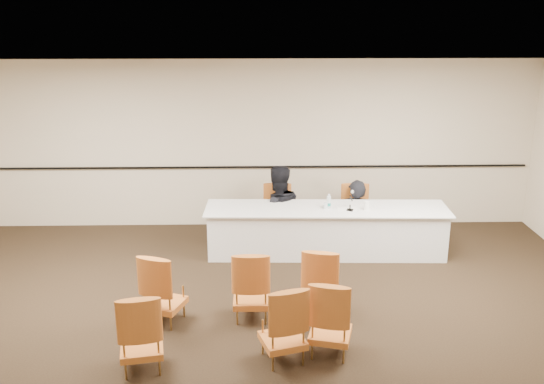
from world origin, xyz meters
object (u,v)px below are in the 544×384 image
Objects in this scene: aud_chair_front_mid at (251,284)px; aud_chair_back_mid at (283,322)px; drinking_glass at (326,206)px; panel_table at (326,231)px; panelist_main_chair at (356,214)px; panelist_second_chair at (277,214)px; coffee_cup at (367,206)px; aud_chair_front_left at (163,287)px; microphone at (350,202)px; panelist_second at (277,217)px; aud_chair_front_right at (322,281)px; panelist_main at (355,226)px; aud_chair_back_right at (331,316)px; water_bottle at (329,201)px; aud_chair_back_left at (141,330)px.

aud_chair_front_mid is 1.00× the size of aud_chair_back_mid.
panel_table is at bearing 57.01° from drinking_glass.
panelist_main_chair and panelist_second_chair have the same top height.
panelist_main_chair is at bearing 94.78° from coffee_cup.
aud_chair_front_left is at bearing -144.90° from coffee_cup.
aud_chair_back_mid is at bearing -93.15° from microphone.
aud_chair_front_right is at bearing 87.93° from panelist_second.
aud_chair_front_right is (-0.90, -1.91, -0.37)m from coffee_cup.
drinking_glass is (-0.59, -0.59, 0.56)m from panelist_main.
aud_chair_front_left is (-1.53, -2.77, 0.06)m from panelist_second.
microphone reaches higher than aud_chair_front_left.
coffee_cup is (0.64, -0.08, 0.02)m from drinking_glass.
microphone is at bearing 57.99° from aud_chair_front_left.
panelist_main is 1.72× the size of aud_chair_front_right.
panelist_main_chair and aud_chair_back_right have the same top height.
panel_table is at bearing 156.77° from water_bottle.
aud_chair_front_mid is at bearing -109.46° from microphone.
microphone is 0.31× the size of aud_chair_back_left.
panelist_main reaches higher than aud_chair_front_right.
aud_chair_back_right is at bearing -42.73° from aud_chair_front_mid.
aud_chair_front_mid is (-1.76, -2.65, 0.21)m from panelist_main.
panelist_second is at bearing 71.67° from aud_chair_back_mid.
panelist_main_chair is at bearing 91.60° from microphone.
panelist_second is 1.91× the size of aud_chair_back_left.
panelist_main_chair is 1.00× the size of aud_chair_front_right.
aud_chair_front_left is at bearing -134.77° from panel_table.
microphone is at bearing 50.76° from aud_chair_back_mid.
aud_chair_back_mid and aud_chair_back_right have the same top height.
panelist_main_chair is 2.71m from aud_chair_front_right.
aud_chair_back_mid is at bearing -105.59° from water_bottle.
coffee_cup is 4.34m from aud_chair_back_left.
panelist_second_chair is at bearing 56.91° from aud_chair_back_left.
drinking_glass is at bearing -132.95° from panelist_main_chair.
panel_table is 2.37× the size of panelist_main.
panelist_second_chair is at bearing 142.62° from water_bottle.
aud_chair_back_mid is (-0.81, -3.05, -0.35)m from drinking_glass.
water_bottle is 0.25× the size of aud_chair_front_left.
aud_chair_front_mid and aud_chair_back_left have the same top height.
panel_table is at bearing -133.62° from panelist_main_chair.
aud_chair_back_right is (0.49, -3.56, 0.06)m from panelist_second.
aud_chair_back_right is at bearing -80.18° from panelist_second_chair.
aud_chair_front_right is 1.19m from aud_chair_back_mid.
aud_chair_back_left is (-1.20, -1.12, 0.00)m from aud_chair_front_mid.
aud_chair_back_mid is (-1.39, -3.64, 0.00)m from panelist_main_chair.
panelist_second is at bearing 56.91° from aud_chair_back_left.
water_bottle is at bearing 177.45° from microphone.
coffee_cup is at bearing -8.80° from panel_table.
aud_chair_back_right is at bearing -93.42° from panel_table.
panelist_main_chair is 3.89m from aud_chair_back_mid.
aud_chair_front_left is at bearing -123.83° from microphone.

